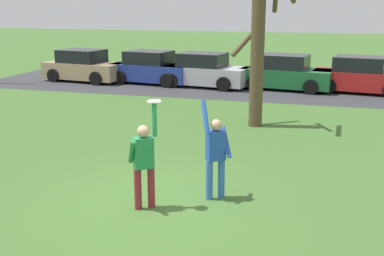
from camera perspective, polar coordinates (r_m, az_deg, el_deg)
name	(u,v)px	position (r m, az deg, el deg)	size (l,w,h in m)	color
ground_plane	(156,202)	(9.89, -4.23, -8.63)	(120.00, 120.00, 0.00)	#426B2D
person_catcher	(144,160)	(9.31, -5.64, -3.70)	(0.57, 0.54, 2.08)	maroon
person_defender	(216,152)	(9.75, 2.77, -2.82)	(0.65, 0.63, 2.05)	#3366B7
frisbee_disc	(154,101)	(9.09, -4.43, 3.11)	(0.26, 0.26, 0.02)	white
parked_car_tan	(84,67)	(25.61, -12.45, 6.98)	(4.30, 2.45, 1.59)	tan
parked_car_blue	(151,69)	(24.41, -4.78, 6.92)	(4.30, 2.45, 1.59)	#233893
parked_car_silver	(204,71)	(23.33, 1.45, 6.62)	(4.30, 2.45, 1.59)	#BCBCC1
parked_car_green	(286,74)	(22.96, 10.89, 6.24)	(4.30, 2.45, 1.59)	#1E6633
parked_car_red	(361,76)	(22.97, 19.05, 5.72)	(4.30, 2.45, 1.59)	red
parking_strip	(245,88)	(23.09, 6.18, 4.65)	(25.90, 6.40, 0.01)	#38383D
bare_tree_tall	(259,49)	(15.60, 7.76, 9.12)	(1.97, 1.96, 5.25)	brown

